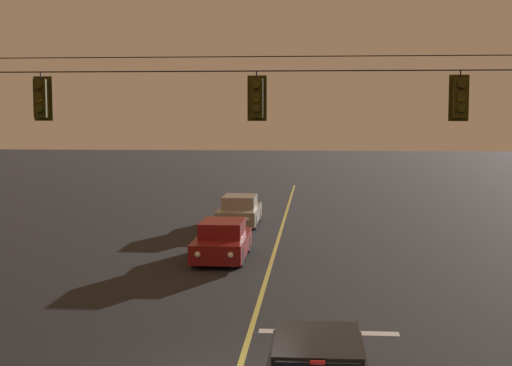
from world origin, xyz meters
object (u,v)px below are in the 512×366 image
object	(u,v)px
traffic_light_centre	(460,98)
traffic_light_left_inner	(257,98)
car_oncoming_lead	(222,241)
car_oncoming_trailing	(240,211)
traffic_light_leftmost	(41,98)

from	to	relation	value
traffic_light_centre	traffic_light_left_inner	bearing A→B (deg)	180.00
traffic_light_left_inner	car_oncoming_lead	distance (m)	9.90
traffic_light_centre	car_oncoming_trailing	world-z (taller)	traffic_light_centre
traffic_light_left_inner	car_oncoming_trailing	world-z (taller)	traffic_light_left_inner
traffic_light_leftmost	traffic_light_left_inner	size ratio (longest dim) A/B	1.00
traffic_light_centre	car_oncoming_lead	world-z (taller)	traffic_light_centre
traffic_light_centre	car_oncoming_trailing	bearing A→B (deg)	113.06
traffic_light_centre	car_oncoming_trailing	size ratio (longest dim) A/B	0.28
car_oncoming_trailing	traffic_light_left_inner	bearing A→B (deg)	-82.64
traffic_light_leftmost	car_oncoming_trailing	bearing A→B (deg)	78.72
car_oncoming_trailing	traffic_light_centre	bearing A→B (deg)	-66.94
traffic_light_leftmost	car_oncoming_trailing	world-z (taller)	traffic_light_leftmost
traffic_light_leftmost	traffic_light_left_inner	bearing A→B (deg)	0.00
traffic_light_centre	car_oncoming_lead	xyz separation A→B (m)	(-6.83, 8.31, -5.03)
traffic_light_leftmost	car_oncoming_lead	xyz separation A→B (m)	(3.52, 8.31, -5.03)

